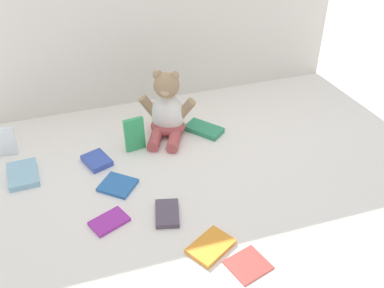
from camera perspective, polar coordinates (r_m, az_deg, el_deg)
ground_plane at (r=1.61m, az=-0.82°, el=-0.81°), size 3.20×3.20×0.00m
backdrop_drape at (r=1.75m, az=-4.80°, el=17.00°), size 1.45×0.03×0.79m
teddy_bear at (r=1.64m, az=-3.05°, el=3.96°), size 0.20×0.21×0.25m
book_case_0 at (r=1.59m, az=-7.08°, el=1.19°), size 0.07×0.03×0.12m
book_case_1 at (r=1.36m, az=-3.07°, el=-8.51°), size 0.09×0.12×0.02m
book_case_2 at (r=1.58m, az=-11.60°, el=-2.01°), size 0.10×0.11×0.02m
book_case_3 at (r=1.25m, az=6.90°, el=-14.45°), size 0.12×0.12×0.01m
book_case_4 at (r=1.68m, az=-21.98°, el=0.29°), size 0.07×0.04×0.10m
book_case_5 at (r=1.48m, az=-9.11°, el=-5.02°), size 0.14×0.14×0.01m
book_case_6 at (r=1.70m, az=1.48°, el=1.83°), size 0.14×0.15×0.02m
book_case_7 at (r=1.59m, az=-20.03°, el=-3.53°), size 0.10×0.14×0.02m
book_case_8 at (r=1.36m, az=-10.13°, el=-9.34°), size 0.12×0.10×0.01m
book_case_9 at (r=1.28m, az=2.32°, el=-12.45°), size 0.15×0.13×0.01m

